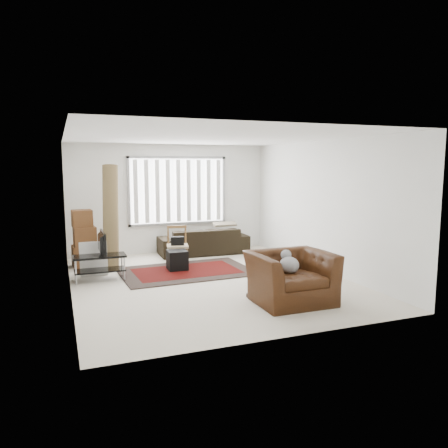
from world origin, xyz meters
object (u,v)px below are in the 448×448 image
at_px(tv_stand, 100,262).
at_px(armchair, 291,274).
at_px(moving_boxes, 84,240).
at_px(sofa, 203,237).
at_px(side_chair, 177,244).

height_order(tv_stand, armchair, armchair).
relative_size(tv_stand, moving_boxes, 0.80).
relative_size(moving_boxes, armchair, 0.98).
xyz_separation_m(sofa, armchair, (0.10, -4.18, 0.04)).
xyz_separation_m(tv_stand, sofa, (2.64, 1.70, 0.07)).
bearing_deg(side_chair, tv_stand, -145.53).
relative_size(side_chair, armchair, 0.69).
distance_m(moving_boxes, armchair, 4.83).
bearing_deg(sofa, moving_boxes, 8.30).
height_order(tv_stand, side_chair, side_chair).
relative_size(sofa, side_chair, 2.55).
distance_m(tv_stand, side_chair, 1.87).
bearing_deg(sofa, side_chair, 48.14).
xyz_separation_m(moving_boxes, sofa, (2.84, 0.35, -0.15)).
xyz_separation_m(moving_boxes, side_chair, (1.92, -0.64, -0.10)).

